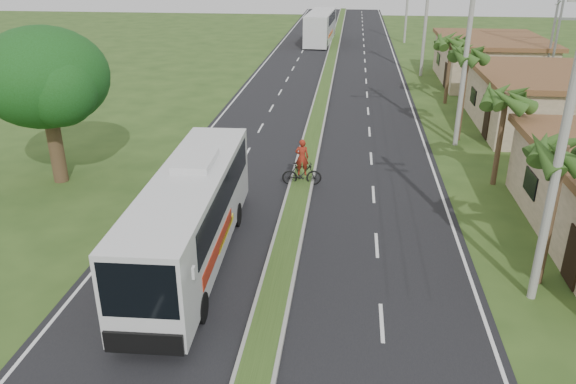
# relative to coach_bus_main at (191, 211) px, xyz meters

# --- Properties ---
(ground) EXTENTS (180.00, 180.00, 0.00)m
(ground) POSITION_rel_coach_bus_main_xyz_m (3.28, -3.10, -2.03)
(ground) COLOR #2C4619
(ground) RESTS_ON ground
(road_asphalt) EXTENTS (14.00, 160.00, 0.02)m
(road_asphalt) POSITION_rel_coach_bus_main_xyz_m (3.28, 16.90, -2.02)
(road_asphalt) COLOR black
(road_asphalt) RESTS_ON ground
(median_strip) EXTENTS (1.20, 160.00, 0.18)m
(median_strip) POSITION_rel_coach_bus_main_xyz_m (3.28, 16.90, -1.92)
(median_strip) COLOR gray
(median_strip) RESTS_ON ground
(lane_edge_left) EXTENTS (0.12, 160.00, 0.01)m
(lane_edge_left) POSITION_rel_coach_bus_main_xyz_m (-3.42, 16.90, -2.03)
(lane_edge_left) COLOR silver
(lane_edge_left) RESTS_ON ground
(lane_edge_right) EXTENTS (0.12, 160.00, 0.01)m
(lane_edge_right) POSITION_rel_coach_bus_main_xyz_m (9.98, 16.90, -2.03)
(lane_edge_right) COLOR silver
(lane_edge_right) RESTS_ON ground
(shop_mid) EXTENTS (7.60, 10.60, 3.67)m
(shop_mid) POSITION_rel_coach_bus_main_xyz_m (17.28, 18.90, -0.17)
(shop_mid) COLOR #9D896A
(shop_mid) RESTS_ON ground
(shop_far) EXTENTS (8.60, 11.60, 3.82)m
(shop_far) POSITION_rel_coach_bus_main_xyz_m (17.28, 32.90, -0.10)
(shop_far) COLOR #9D896A
(shop_far) RESTS_ON ground
(palm_verge_a) EXTENTS (2.40, 2.40, 5.45)m
(palm_verge_a) POSITION_rel_coach_bus_main_xyz_m (12.28, -0.10, 2.71)
(palm_verge_a) COLOR #473321
(palm_verge_a) RESTS_ON ground
(palm_verge_b) EXTENTS (2.40, 2.40, 5.05)m
(palm_verge_b) POSITION_rel_coach_bus_main_xyz_m (12.68, 8.90, 2.33)
(palm_verge_b) COLOR #473321
(palm_verge_b) RESTS_ON ground
(palm_verge_c) EXTENTS (2.40, 2.40, 5.85)m
(palm_verge_c) POSITION_rel_coach_bus_main_xyz_m (12.08, 15.90, 3.10)
(palm_verge_c) COLOR #473321
(palm_verge_c) RESTS_ON ground
(palm_verge_d) EXTENTS (2.40, 2.40, 5.25)m
(palm_verge_d) POSITION_rel_coach_bus_main_xyz_m (12.58, 24.90, 2.52)
(palm_verge_d) COLOR #473321
(palm_verge_d) RESTS_ON ground
(shade_tree) EXTENTS (6.30, 6.00, 7.54)m
(shade_tree) POSITION_rel_coach_bus_main_xyz_m (-8.83, 6.92, 3.00)
(shade_tree) COLOR #473321
(shade_tree) RESTS_ON ground
(utility_pole_a) EXTENTS (1.60, 0.28, 11.00)m
(utility_pole_a) POSITION_rel_coach_bus_main_xyz_m (11.78, -1.10, 3.65)
(utility_pole_a) COLOR gray
(utility_pole_a) RESTS_ON ground
(utility_pole_b) EXTENTS (3.20, 0.28, 12.00)m
(utility_pole_b) POSITION_rel_coach_bus_main_xyz_m (11.75, 14.90, 4.23)
(utility_pole_b) COLOR gray
(utility_pole_b) RESTS_ON ground
(utility_pole_c) EXTENTS (1.60, 0.28, 11.00)m
(utility_pole_c) POSITION_rel_coach_bus_main_xyz_m (11.78, 34.90, 3.65)
(utility_pole_c) COLOR gray
(utility_pole_c) RESTS_ON ground
(coach_bus_main) EXTENTS (2.75, 11.48, 3.69)m
(coach_bus_main) POSITION_rel_coach_bus_main_xyz_m (0.00, 0.00, 0.00)
(coach_bus_main) COLOR silver
(coach_bus_main) RESTS_ON ground
(coach_bus_far) EXTENTS (3.28, 12.75, 3.68)m
(coach_bus_far) POSITION_rel_coach_bus_main_xyz_m (1.38, 54.05, 0.06)
(coach_bus_far) COLOR silver
(coach_bus_far) RESTS_ON ground
(motorcyclist) EXTENTS (1.97, 0.71, 2.35)m
(motorcyclist) POSITION_rel_coach_bus_main_xyz_m (3.30, 7.69, -1.19)
(motorcyclist) COLOR black
(motorcyclist) RESTS_ON ground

